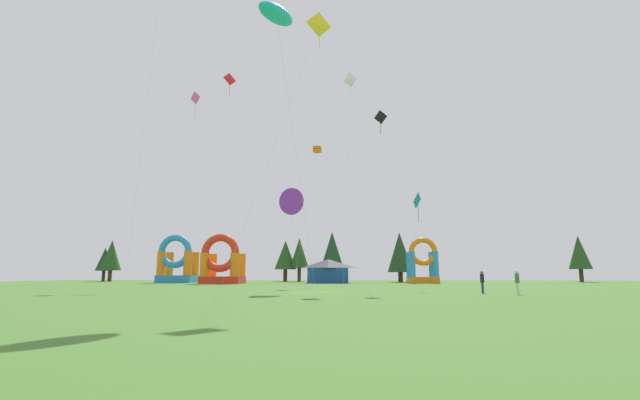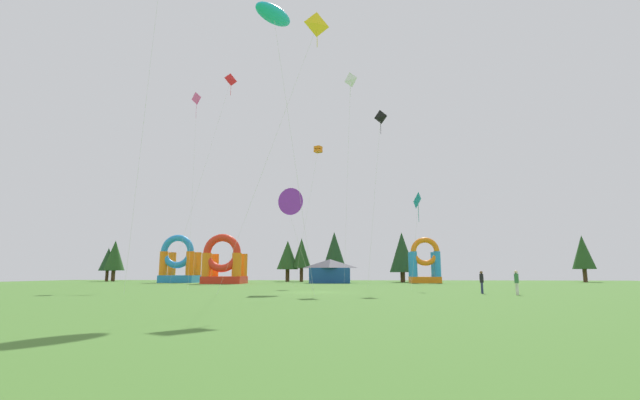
# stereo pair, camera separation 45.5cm
# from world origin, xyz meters

# --- Properties ---
(ground_plane) EXTENTS (120.00, 120.00, 0.00)m
(ground_plane) POSITION_xyz_m (0.00, 0.00, 0.00)
(ground_plane) COLOR #47752D
(kite_teal_diamond) EXTENTS (1.72, 3.09, 9.10)m
(kite_teal_diamond) POSITION_xyz_m (9.73, 6.92, 8.44)
(kite_teal_diamond) COLOR #0C7F7A
(kite_teal_diamond) RESTS_ON ground_plane
(kite_orange_box) EXTENTS (3.73, 2.33, 17.69)m
(kite_orange_box) POSITION_xyz_m (-1.13, 18.33, 17.26)
(kite_orange_box) COLOR orange
(kite_orange_box) RESTS_ON ground_plane
(kite_cyan_parafoil) EXTENTS (3.65, 7.02, 18.92)m
(kite_cyan_parafoil) POSITION_xyz_m (-1.76, -10.25, 18.15)
(kite_cyan_parafoil) COLOR #19B7CC
(kite_cyan_parafoil) RESTS_ON ground_plane
(kite_yellow_diamond) EXTENTS (8.03, 3.14, 19.45)m
(kite_yellow_diamond) POSITION_xyz_m (0.91, -7.90, 18.69)
(kite_yellow_diamond) COLOR yellow
(kite_yellow_diamond) RESTS_ON ground_plane
(kite_purple_delta) EXTENTS (3.87, 3.31, 8.99)m
(kite_purple_delta) POSITION_xyz_m (-2.47, 0.54, 7.67)
(kite_purple_delta) COLOR purple
(kite_purple_delta) RESTS_ON ground_plane
(kite_white_diamond) EXTENTS (1.64, 5.87, 23.68)m
(kite_white_diamond) POSITION_xyz_m (3.10, 10.63, 22.92)
(kite_white_diamond) COLOR white
(kite_white_diamond) RESTS_ON ground_plane
(kite_red_diamond) EXTENTS (7.70, 1.20, 27.37)m
(kite_red_diamond) POSITION_xyz_m (-12.53, 17.04, 26.54)
(kite_red_diamond) COLOR red
(kite_red_diamond) RESTS_ON ground_plane
(kite_black_diamond) EXTENTS (2.01, 4.45, 17.69)m
(kite_black_diamond) POSITION_xyz_m (6.13, 6.86, 17.04)
(kite_black_diamond) COLOR black
(kite_black_diamond) RESTS_ON ground_plane
(kite_pink_diamond) EXTENTS (3.44, 7.88, 23.03)m
(kite_pink_diamond) POSITION_xyz_m (-15.49, 13.11, 22.27)
(kite_pink_diamond) COLOR #EA599E
(kite_pink_diamond) RESTS_ON ground_plane
(person_near_camera) EXTENTS (0.34, 0.34, 1.74)m
(person_near_camera) POSITION_xyz_m (14.87, -3.25, 1.03)
(person_near_camera) COLOR silver
(person_near_camera) RESTS_ON ground_plane
(person_far_side) EXTENTS (0.30, 0.30, 1.71)m
(person_far_side) POSITION_xyz_m (13.03, -1.11, 1.01)
(person_far_side) COLOR navy
(person_far_side) RESTS_ON ground_plane
(inflatable_orange_dome) EXTENTS (5.70, 4.63, 7.71)m
(inflatable_orange_dome) POSITION_xyz_m (-25.22, 34.28, 2.87)
(inflatable_orange_dome) COLOR #268CD8
(inflatable_orange_dome) RESTS_ON ground_plane
(inflatable_yellow_castle) EXTENTS (4.62, 3.68, 7.06)m
(inflatable_yellow_castle) POSITION_xyz_m (14.41, 34.28, 2.73)
(inflatable_yellow_castle) COLOR orange
(inflatable_yellow_castle) RESTS_ON ground_plane
(inflatable_blue_arch) EXTENTS (5.86, 4.93, 7.23)m
(inflatable_blue_arch) POSITION_xyz_m (-15.92, 28.06, 2.65)
(inflatable_blue_arch) COLOR red
(inflatable_blue_arch) RESTS_ON ground_plane
(festival_tent) EXTENTS (6.17, 4.49, 3.68)m
(festival_tent) POSITION_xyz_m (-0.39, 32.77, 1.84)
(festival_tent) COLOR #19478C
(festival_tent) RESTS_ON ground_plane
(tree_row_0) EXTENTS (3.16, 3.16, 6.30)m
(tree_row_0) POSITION_xyz_m (-43.35, 44.52, 4.09)
(tree_row_0) COLOR #4C331E
(tree_row_0) RESTS_ON ground_plane
(tree_row_1) EXTENTS (3.84, 3.84, 7.71)m
(tree_row_1) POSITION_xyz_m (-42.10, 44.49, 4.83)
(tree_row_1) COLOR #4C331E
(tree_row_1) RESTS_ON ground_plane
(tree_row_2) EXTENTS (3.96, 3.96, 7.47)m
(tree_row_2) POSITION_xyz_m (-8.83, 44.38, 4.80)
(tree_row_2) COLOR #4C331E
(tree_row_2) RESTS_ON ground_plane
(tree_row_3) EXTENTS (3.46, 3.46, 7.89)m
(tree_row_3) POSITION_xyz_m (-6.23, 44.17, 5.11)
(tree_row_3) COLOR #4C331E
(tree_row_3) RESTS_ON ground_plane
(tree_row_4) EXTENTS (4.55, 4.55, 9.13)m
(tree_row_4) POSITION_xyz_m (-0.25, 45.29, 5.49)
(tree_row_4) COLOR #4C331E
(tree_row_4) RESTS_ON ground_plane
(tree_row_5) EXTENTS (4.38, 4.38, 8.55)m
(tree_row_5) POSITION_xyz_m (11.66, 40.78, 5.08)
(tree_row_5) COLOR #4C331E
(tree_row_5) RESTS_ON ground_plane
(tree_row_6) EXTENTS (3.72, 3.72, 8.07)m
(tree_row_6) POSITION_xyz_m (43.12, 43.64, 5.10)
(tree_row_6) COLOR #4C331E
(tree_row_6) RESTS_ON ground_plane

